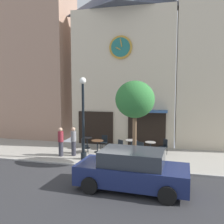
{
  "coord_description": "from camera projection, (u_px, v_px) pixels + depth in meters",
  "views": [
    {
      "loc": [
        3.16,
        -11.16,
        3.95
      ],
      "look_at": [
        -0.24,
        2.41,
        2.54
      ],
      "focal_mm": 38.71,
      "sensor_mm": 36.0,
      "label": 1
    }
  ],
  "objects": [
    {
      "name": "cafe_chair_facing_street",
      "position": [
        164.0,
        145.0,
        14.41
      ],
      "size": [
        0.56,
        0.56,
        0.9
      ],
      "color": "black",
      "rests_on": "ground_plane"
    },
    {
      "name": "pedestrian_grey",
      "position": [
        74.0,
        141.0,
        14.06
      ],
      "size": [
        0.45,
        0.45,
        1.67
      ],
      "color": "#2D2D38",
      "rests_on": "ground_plane"
    },
    {
      "name": "cafe_chair_left_end",
      "position": [
        142.0,
        148.0,
        13.71
      ],
      "size": [
        0.54,
        0.54,
        0.9
      ],
      "color": "black",
      "rests_on": "ground_plane"
    },
    {
      "name": "cafe_chair_by_entrance",
      "position": [
        104.0,
        141.0,
        15.56
      ],
      "size": [
        0.4,
        0.4,
        0.9
      ],
      "color": "black",
      "rests_on": "ground_plane"
    },
    {
      "name": "ground_plane",
      "position": [
        102.0,
        172.0,
        11.47
      ],
      "size": [
        26.55,
        10.62,
        0.13
      ],
      "color": "#9E998E"
    },
    {
      "name": "cafe_chair_outer",
      "position": [
        134.0,
        147.0,
        13.98
      ],
      "size": [
        0.55,
        0.55,
        0.9
      ],
      "color": "black",
      "rests_on": "ground_plane"
    },
    {
      "name": "cafe_table_near_door",
      "position": [
        97.0,
        144.0,
        14.79
      ],
      "size": [
        0.74,
        0.74,
        0.74
      ],
      "color": "black",
      "rests_on": "ground_plane"
    },
    {
      "name": "cafe_chair_near_tree",
      "position": [
        84.0,
        145.0,
        14.55
      ],
      "size": [
        0.53,
        0.53,
        0.9
      ],
      "color": "black",
      "rests_on": "ground_plane"
    },
    {
      "name": "pedestrian_maroon",
      "position": [
        61.0,
        141.0,
        13.93
      ],
      "size": [
        0.35,
        0.35,
        1.67
      ],
      "color": "#2D2D38",
      "rests_on": "ground_plane"
    },
    {
      "name": "street_tree",
      "position": [
        135.0,
        100.0,
        11.89
      ],
      "size": [
        1.94,
        1.75,
        4.31
      ],
      "color": "brown",
      "rests_on": "ground_plane"
    },
    {
      "name": "cafe_chair_curbside",
      "position": [
        122.0,
        146.0,
        14.28
      ],
      "size": [
        0.55,
        0.55,
        0.9
      ],
      "color": "black",
      "rests_on": "ground_plane"
    },
    {
      "name": "parked_car_navy",
      "position": [
        132.0,
        170.0,
        9.41
      ],
      "size": [
        4.39,
        2.2,
        1.55
      ],
      "color": "navy",
      "rests_on": "ground_plane"
    },
    {
      "name": "neighbor_building_left",
      "position": [
        31.0,
        51.0,
        19.49
      ],
      "size": [
        6.76,
        3.41,
        13.8
      ],
      "color": "#9E7A66",
      "rests_on": "ground_plane"
    },
    {
      "name": "cafe_table_center",
      "position": [
        131.0,
        144.0,
        14.83
      ],
      "size": [
        0.69,
        0.69,
        0.75
      ],
      "color": "black",
      "rests_on": "ground_plane"
    },
    {
      "name": "street_lamp",
      "position": [
        83.0,
        118.0,
        13.19
      ],
      "size": [
        0.36,
        0.36,
        4.52
      ],
      "color": "black",
      "rests_on": "ground_plane"
    },
    {
      "name": "clock_building",
      "position": [
        125.0,
        60.0,
        17.28
      ],
      "size": [
        7.12,
        3.89,
        11.45
      ],
      "color": "beige",
      "rests_on": "ground_plane"
    },
    {
      "name": "cafe_table_center_left",
      "position": [
        150.0,
        146.0,
        14.26
      ],
      "size": [
        0.62,
        0.62,
        0.77
      ],
      "color": "black",
      "rests_on": "ground_plane"
    },
    {
      "name": "cafe_table_near_curb",
      "position": [
        87.0,
        141.0,
        15.76
      ],
      "size": [
        0.65,
        0.65,
        0.74
      ],
      "color": "black",
      "rests_on": "ground_plane"
    }
  ]
}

